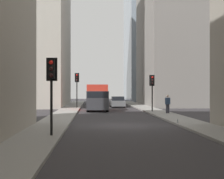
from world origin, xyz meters
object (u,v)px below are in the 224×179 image
object	(u,v)px
discarded_bottle	(178,121)
traffic_light_foreground	(51,78)
hatchback_grey	(118,102)
traffic_light_midblock	(77,82)
pedestrian	(168,103)
traffic_light_far_junction	(152,85)
delivery_truck	(97,97)

from	to	relation	value
discarded_bottle	traffic_light_foreground	bearing A→B (deg)	127.43
hatchback_grey	traffic_light_midblock	world-z (taller)	traffic_light_midblock
hatchback_grey	pedestrian	world-z (taller)	pedestrian
pedestrian	hatchback_grey	bearing A→B (deg)	13.85
hatchback_grey	pedestrian	size ratio (longest dim) A/B	2.56
traffic_light_midblock	pedestrian	world-z (taller)	traffic_light_midblock
traffic_light_midblock	traffic_light_far_junction	xyz separation A→B (m)	(-7.44, -7.85, -0.40)
hatchback_grey	traffic_light_foreground	xyz separation A→B (m)	(-29.27, 5.25, 2.15)
traffic_light_midblock	pedestrian	size ratio (longest dim) A/B	2.48
traffic_light_midblock	traffic_light_far_junction	world-z (taller)	traffic_light_midblock
traffic_light_midblock	discarded_bottle	world-z (taller)	traffic_light_midblock
traffic_light_midblock	traffic_light_far_junction	distance (m)	10.82
discarded_bottle	traffic_light_far_junction	bearing A→B (deg)	-2.31
traffic_light_far_junction	discarded_bottle	xyz separation A→B (m)	(-12.37, 0.50, -2.56)
traffic_light_foreground	discarded_bottle	bearing A→B (deg)	-52.57
pedestrian	discarded_bottle	bearing A→B (deg)	171.53
traffic_light_foreground	traffic_light_midblock	xyz separation A→B (m)	(25.49, -0.07, 0.39)
delivery_truck	traffic_light_foreground	size ratio (longest dim) A/B	1.77
delivery_truck	traffic_light_foreground	bearing A→B (deg)	173.47
delivery_truck	hatchback_grey	xyz separation A→B (m)	(7.86, -2.80, -0.80)
traffic_light_foreground	traffic_light_far_junction	distance (m)	19.71
traffic_light_midblock	traffic_light_foreground	bearing A→B (deg)	179.84
hatchback_grey	traffic_light_far_junction	world-z (taller)	traffic_light_far_junction
hatchback_grey	traffic_light_midblock	bearing A→B (deg)	126.07
traffic_light_foreground	traffic_light_midblock	distance (m)	25.50
traffic_light_far_junction	discarded_bottle	size ratio (longest dim) A/B	13.47
delivery_truck	hatchback_grey	world-z (taller)	delivery_truck
traffic_light_foreground	traffic_light_far_junction	world-z (taller)	traffic_light_foreground
traffic_light_midblock	discarded_bottle	xyz separation A→B (m)	(-19.82, -7.35, -2.96)
delivery_truck	traffic_light_foreground	xyz separation A→B (m)	(-21.41, 2.45, 1.36)
traffic_light_midblock	traffic_light_far_junction	size ratio (longest dim) A/B	1.15
traffic_light_foreground	traffic_light_far_junction	bearing A→B (deg)	-23.68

